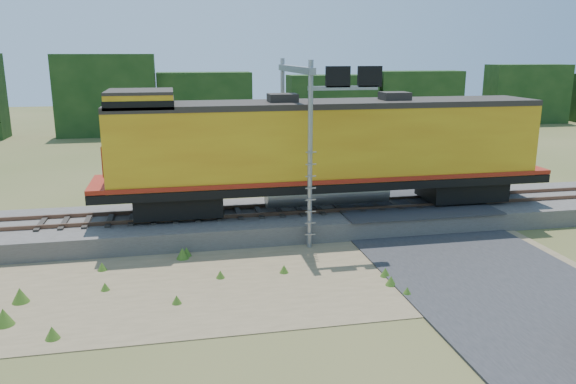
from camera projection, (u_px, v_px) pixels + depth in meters
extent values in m
plane|color=#475123|center=(285.00, 281.00, 19.25)|extent=(140.00, 140.00, 0.00)
cube|color=slate|center=(259.00, 220.00, 24.86)|extent=(70.00, 5.00, 0.80)
cube|color=brown|center=(261.00, 215.00, 24.06)|extent=(70.00, 0.10, 0.16)
cube|color=brown|center=(256.00, 206.00, 25.43)|extent=(70.00, 0.10, 0.16)
cube|color=#8C7754|center=(225.00, 280.00, 19.34)|extent=(26.00, 8.00, 0.03)
cube|color=#38383A|center=(407.00, 203.00, 26.11)|extent=(7.00, 5.20, 0.06)
cube|color=#38383A|center=(320.00, 158.00, 41.51)|extent=(7.00, 24.00, 0.08)
cube|color=black|center=(210.00, 99.00, 54.60)|extent=(36.00, 3.00, 6.50)
cube|color=black|center=(571.00, 95.00, 62.36)|extent=(50.00, 3.00, 6.00)
cube|color=black|center=(178.00, 202.00, 23.95)|extent=(3.64, 2.32, 0.91)
cube|color=black|center=(461.00, 188.00, 26.48)|extent=(3.64, 2.32, 0.91)
cube|color=black|center=(327.00, 181.00, 25.06)|extent=(20.20, 3.03, 0.36)
cylinder|color=gray|center=(327.00, 192.00, 25.18)|extent=(5.55, 1.21, 1.21)
cube|color=gold|center=(328.00, 142.00, 24.64)|extent=(18.68, 2.93, 3.13)
cube|color=maroon|center=(327.00, 174.00, 24.99)|extent=(20.20, 3.08, 0.18)
cube|color=#28231E|center=(328.00, 104.00, 24.23)|extent=(18.68, 2.98, 0.24)
cube|color=gold|center=(140.00, 101.00, 22.66)|extent=(2.63, 2.93, 0.71)
cube|color=#28231E|center=(140.00, 92.00, 22.56)|extent=(2.63, 2.98, 0.12)
cube|color=black|center=(140.00, 103.00, 22.67)|extent=(2.68, 2.98, 0.35)
cube|color=maroon|center=(106.00, 158.00, 22.92)|extent=(0.10, 2.02, 1.21)
cube|color=#28231E|center=(283.00, 99.00, 23.79)|extent=(1.21, 1.01, 0.45)
cube|color=#28231E|center=(395.00, 97.00, 24.76)|extent=(1.21, 1.01, 0.45)
cylinder|color=gray|center=(310.00, 157.00, 21.72)|extent=(0.19, 0.19, 7.38)
cylinder|color=gray|center=(283.00, 137.00, 27.04)|extent=(0.19, 0.19, 7.38)
cube|color=gray|center=(295.00, 69.00, 23.59)|extent=(0.26, 6.20, 0.26)
cube|color=gray|center=(343.00, 88.00, 21.32)|extent=(2.74, 0.16, 0.16)
cube|color=black|center=(338.00, 77.00, 21.18)|extent=(0.95, 0.16, 0.79)
cube|color=black|center=(370.00, 76.00, 21.43)|extent=(0.95, 0.16, 0.79)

